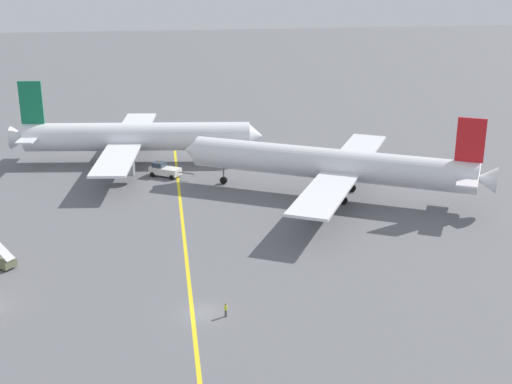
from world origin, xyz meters
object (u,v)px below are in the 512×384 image
at_px(airliner_being_pushed, 332,165).
at_px(pushback_tug, 164,170).
at_px(airliner_at_gate_left, 136,137).
at_px(ground_crew_marshaller_foreground, 226,310).
at_px(gse_stair_truck_yellow, 0,260).

height_order(airliner_being_pushed, pushback_tug, airliner_being_pushed).
distance_m(airliner_at_gate_left, ground_crew_marshaller_foreground, 65.17).
distance_m(gse_stair_truck_yellow, ground_crew_marshaller_foreground, 33.47).
bearing_deg(pushback_tug, gse_stair_truck_yellow, -121.51).
xyz_separation_m(airliner_at_gate_left, airliner_being_pushed, (33.45, -25.01, 0.49)).
distance_m(airliner_at_gate_left, airliner_being_pushed, 41.77).
height_order(airliner_at_gate_left, ground_crew_marshaller_foreground, airliner_at_gate_left).
height_order(airliner_being_pushed, gse_stair_truck_yellow, airliner_being_pushed).
xyz_separation_m(airliner_at_gate_left, gse_stair_truck_yellow, (-17.03, -46.49, -4.06)).
bearing_deg(airliner_being_pushed, airliner_at_gate_left, 143.22).
xyz_separation_m(pushback_tug, gse_stair_truck_yellow, (-22.33, -36.43, -0.22)).
relative_size(pushback_tug, ground_crew_marshaller_foreground, 4.94).
bearing_deg(airliner_being_pushed, pushback_tug, 152.03).
relative_size(airliner_being_pushed, ground_crew_marshaller_foreground, 29.73).
relative_size(airliner_being_pushed, gse_stair_truck_yellow, 10.46).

